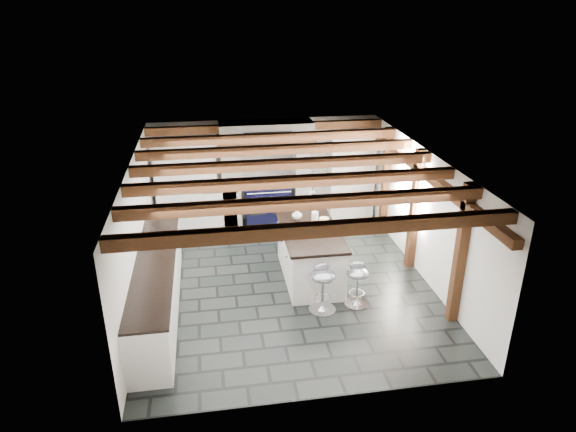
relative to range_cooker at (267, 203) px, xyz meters
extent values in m
plane|color=black|center=(0.00, -2.68, -0.47)|extent=(6.00, 6.00, 0.00)
plane|color=white|center=(0.00, 0.32, 0.68)|extent=(5.00, 0.00, 5.00)
plane|color=white|center=(-2.50, -2.68, 0.68)|extent=(0.00, 6.00, 6.00)
plane|color=white|center=(2.50, -2.68, 0.68)|extent=(0.00, 6.00, 6.00)
plane|color=white|center=(0.00, -2.68, 1.83)|extent=(6.00, 6.00, 0.00)
cube|color=white|center=(-0.80, 0.02, 0.48)|extent=(0.40, 0.60, 1.90)
cube|color=white|center=(0.80, 0.02, 0.48)|extent=(0.40, 0.60, 1.90)
cube|color=#5B311A|center=(0.00, 0.02, 1.52)|extent=(2.10, 0.65, 0.18)
cube|color=white|center=(0.00, 0.02, 1.68)|extent=(2.00, 0.60, 0.31)
cube|color=black|center=(0.00, -0.30, 1.58)|extent=(1.00, 0.03, 0.22)
cube|color=silver|center=(0.00, -0.31, 1.58)|extent=(0.90, 0.01, 0.14)
cube|color=white|center=(-1.75, 0.02, 0.53)|extent=(1.30, 0.58, 2.00)
cube|color=white|center=(1.90, 0.02, 0.53)|extent=(1.00, 0.58, 2.00)
cube|color=white|center=(-2.20, -3.28, -0.03)|extent=(0.60, 3.80, 0.88)
cube|color=black|center=(-2.20, -3.28, 0.43)|extent=(0.64, 3.80, 0.04)
cube|color=white|center=(-1.05, 0.02, -0.03)|extent=(0.70, 0.60, 0.88)
cube|color=black|center=(-1.05, 0.02, 0.43)|extent=(0.74, 0.64, 0.04)
cube|color=#5B311A|center=(2.42, -2.68, 1.48)|extent=(0.15, 5.80, 0.14)
plane|color=white|center=(2.48, -2.08, 1.08)|extent=(0.00, 0.90, 0.90)
cube|color=#5B311A|center=(0.00, -5.28, 1.74)|extent=(5.00, 0.16, 0.16)
cube|color=#5B311A|center=(0.00, -4.41, 1.74)|extent=(5.00, 0.16, 0.16)
cube|color=#5B311A|center=(0.00, -3.54, 1.74)|extent=(5.00, 0.16, 0.16)
cube|color=#5B311A|center=(0.00, -2.68, 1.74)|extent=(5.00, 0.16, 0.16)
cube|color=#5B311A|center=(0.00, -1.81, 1.74)|extent=(5.00, 0.16, 0.16)
cube|color=#5B311A|center=(0.00, -0.94, 1.74)|extent=(5.00, 0.16, 0.16)
cube|color=#5B311A|center=(0.00, -0.08, 1.74)|extent=(5.00, 0.16, 0.16)
cube|color=#5B311A|center=(2.42, -4.28, 0.68)|extent=(0.15, 0.15, 2.30)
cube|color=#5B311A|center=(2.42, -2.48, 0.68)|extent=(0.15, 0.15, 2.30)
cube|color=#5B311A|center=(2.42, -0.88, 0.68)|extent=(0.15, 0.15, 2.30)
cylinder|color=black|center=(0.45, -2.73, 1.46)|extent=(0.01, 0.01, 0.56)
cylinder|color=white|center=(0.45, -2.73, 1.13)|extent=(0.09, 0.09, 0.22)
cylinder|color=black|center=(0.50, -2.43, 1.46)|extent=(0.01, 0.01, 0.56)
cylinder|color=white|center=(0.50, -2.43, 1.13)|extent=(0.09, 0.09, 0.22)
cylinder|color=black|center=(0.55, -2.13, 1.46)|extent=(0.01, 0.01, 0.56)
cylinder|color=white|center=(0.55, -2.13, 1.13)|extent=(0.09, 0.09, 0.22)
cube|color=black|center=(0.00, 0.00, -0.02)|extent=(1.00, 0.60, 0.90)
ellipsoid|color=silver|center=(-0.25, 0.00, 0.46)|extent=(0.28, 0.28, 0.11)
ellipsoid|color=silver|center=(0.25, 0.00, 0.46)|extent=(0.28, 0.28, 0.11)
cylinder|color=silver|center=(0.00, -0.32, 0.35)|extent=(0.95, 0.03, 0.03)
cube|color=black|center=(-0.25, -0.30, -0.02)|extent=(0.35, 0.02, 0.30)
cube|color=black|center=(0.25, -0.30, -0.02)|extent=(0.35, 0.02, 0.30)
cube|color=white|center=(0.44, -2.61, -0.02)|extent=(0.94, 1.85, 0.90)
cube|color=black|center=(0.44, -2.61, 0.46)|extent=(1.02, 1.93, 0.05)
imported|color=white|center=(0.30, -2.10, 0.58)|extent=(0.19, 0.19, 0.20)
ellipsoid|color=orange|center=(0.30, -2.10, 0.74)|extent=(0.20, 0.20, 0.12)
cylinder|color=white|center=(0.60, -2.26, 0.58)|extent=(0.12, 0.12, 0.18)
imported|color=white|center=(0.55, -2.72, 0.52)|extent=(0.27, 0.27, 0.07)
cylinder|color=white|center=(0.70, -2.56, 0.54)|extent=(0.05, 0.05, 0.10)
cylinder|color=white|center=(0.70, -2.56, 0.60)|extent=(0.22, 0.22, 0.02)
cylinder|color=beige|center=(0.70, -2.56, 0.64)|extent=(0.17, 0.17, 0.07)
cylinder|color=silver|center=(1.03, -3.63, -0.45)|extent=(0.41, 0.41, 0.03)
cone|color=silver|center=(1.03, -3.63, -0.41)|extent=(0.18, 0.18, 0.07)
cylinder|color=silver|center=(1.03, -3.63, -0.16)|extent=(0.05, 0.05, 0.51)
torus|color=silver|center=(1.03, -3.63, -0.24)|extent=(0.26, 0.26, 0.02)
ellipsoid|color=gray|center=(1.03, -3.63, 0.13)|extent=(0.39, 0.39, 0.17)
ellipsoid|color=gray|center=(1.04, -3.54, 0.22)|extent=(0.26, 0.12, 0.14)
cylinder|color=silver|center=(0.44, -3.72, -0.45)|extent=(0.44, 0.44, 0.03)
cone|color=silver|center=(0.44, -3.72, -0.40)|extent=(0.20, 0.20, 0.08)
cylinder|color=silver|center=(0.44, -3.72, -0.13)|extent=(0.05, 0.05, 0.56)
torus|color=silver|center=(0.44, -3.72, -0.22)|extent=(0.28, 0.28, 0.02)
ellipsoid|color=gray|center=(0.44, -3.72, 0.18)|extent=(0.49, 0.49, 0.18)
ellipsoid|color=gray|center=(0.41, -3.62, 0.28)|extent=(0.30, 0.18, 0.16)
camera|label=1|loc=(-1.26, -10.66, 4.29)|focal=32.00mm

